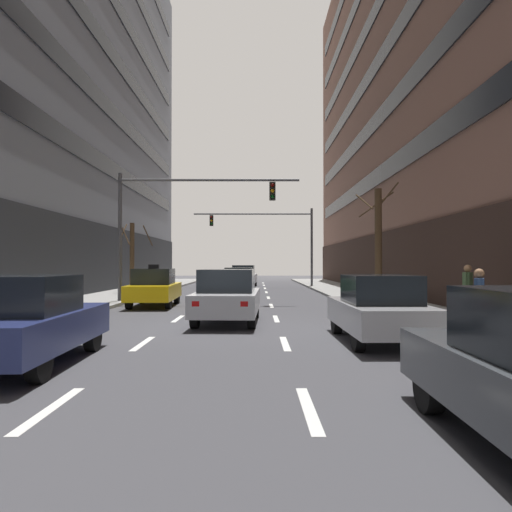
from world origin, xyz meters
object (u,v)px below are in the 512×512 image
(car_driving_4, at_px, (229,296))
(pedestrian_0, at_px, (481,300))
(street_tree_1, at_px, (380,243))
(car_driving_1, at_px, (27,321))
(traffic_signal_1, at_px, (276,231))
(car_driving_0, at_px, (246,276))
(car_parked_1, at_px, (381,309))
(pedestrian_1, at_px, (470,289))
(traffic_signal_0, at_px, (178,211))
(taxi_driving_3, at_px, (156,288))
(street_tree_0, at_px, (134,256))
(car_driving_2, at_px, (241,281))

(car_driving_4, distance_m, pedestrian_0, 7.35)
(car_driving_4, distance_m, street_tree_1, 9.09)
(car_driving_1, relative_size, traffic_signal_1, 0.47)
(car_driving_0, relative_size, car_parked_1, 1.10)
(traffic_signal_1, distance_m, pedestrian_1, 24.08)
(car_driving_0, distance_m, pedestrian_0, 28.50)
(car_parked_1, height_order, traffic_signal_0, traffic_signal_0)
(taxi_driving_3, height_order, traffic_signal_1, traffic_signal_1)
(car_driving_1, bearing_deg, car_driving_0, 83.77)
(car_driving_1, xyz_separation_m, car_driving_4, (3.32, 6.30, 0.02))
(car_driving_0, xyz_separation_m, car_parked_1, (3.88, -26.98, -0.07))
(car_driving_0, relative_size, street_tree_0, 1.13)
(pedestrian_0, bearing_deg, traffic_signal_0, 126.12)
(car_driving_2, xyz_separation_m, street_tree_0, (-6.34, -0.07, 1.51))
(traffic_signal_0, xyz_separation_m, street_tree_1, (9.12, -0.94, -1.56))
(taxi_driving_3, xyz_separation_m, car_parked_1, (7.32, -9.40, -0.03))
(traffic_signal_1, height_order, street_tree_1, traffic_signal_1)
(car_driving_1, height_order, car_parked_1, car_driving_1)
(car_driving_1, height_order, car_driving_4, car_driving_4)
(car_parked_1, relative_size, traffic_signal_0, 0.50)
(taxi_driving_3, bearing_deg, car_parked_1, -52.10)
(car_driving_0, relative_size, traffic_signal_1, 0.50)
(taxi_driving_3, xyz_separation_m, traffic_signal_1, (5.83, 16.77, 3.58))
(street_tree_0, xyz_separation_m, pedestrian_0, (12.24, -18.05, -1.24))
(traffic_signal_0, distance_m, pedestrian_0, 14.90)
(pedestrian_0, bearing_deg, traffic_signal_1, 97.25)
(car_parked_1, xyz_separation_m, pedestrian_0, (1.96, -0.91, 0.28))
(car_driving_2, bearing_deg, traffic_signal_0, -112.80)
(traffic_signal_0, bearing_deg, traffic_signal_1, 71.52)
(car_driving_4, xyz_separation_m, pedestrian_0, (5.76, -4.55, 0.24))
(pedestrian_0, bearing_deg, car_driving_4, 141.69)
(car_driving_2, bearing_deg, traffic_signal_1, 74.73)
(pedestrian_1, bearing_deg, car_driving_1, -152.38)
(car_driving_4, xyz_separation_m, street_tree_0, (-6.48, 13.50, 1.48))
(car_driving_2, distance_m, traffic_signal_1, 9.96)
(taxi_driving_3, relative_size, car_parked_1, 1.05)
(street_tree_0, height_order, pedestrian_0, street_tree_0)
(taxi_driving_3, height_order, traffic_signal_0, traffic_signal_0)
(car_driving_2, bearing_deg, car_parked_1, -77.13)
(car_driving_1, bearing_deg, pedestrian_0, 10.92)
(car_driving_0, distance_m, street_tree_1, 18.35)
(car_driving_0, xyz_separation_m, car_driving_2, (-0.05, -9.78, -0.05))
(car_driving_2, xyz_separation_m, pedestrian_0, (5.89, -18.12, 0.27))
(street_tree_0, relative_size, pedestrian_1, 2.46)
(car_driving_1, xyz_separation_m, pedestrian_0, (9.08, 1.75, 0.26))
(car_driving_1, distance_m, car_parked_1, 7.60)
(car_driving_4, relative_size, street_tree_1, 0.86)
(car_parked_1, distance_m, street_tree_0, 20.04)
(car_driving_2, height_order, taxi_driving_3, taxi_driving_3)
(traffic_signal_0, relative_size, pedestrian_1, 5.01)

